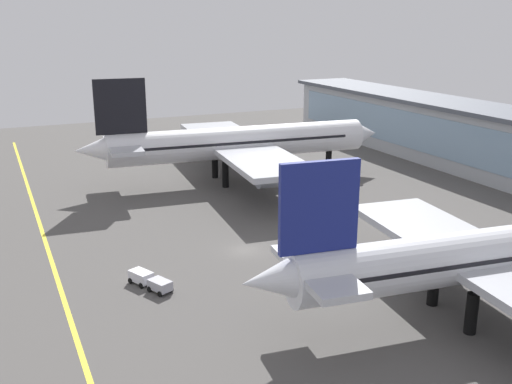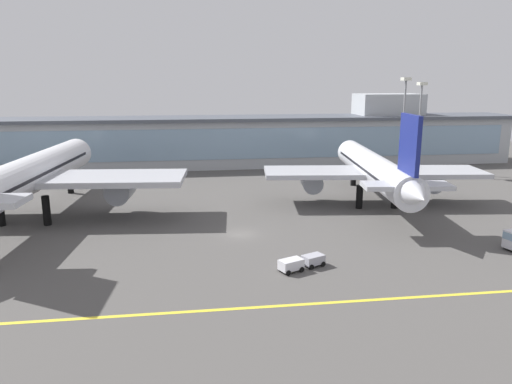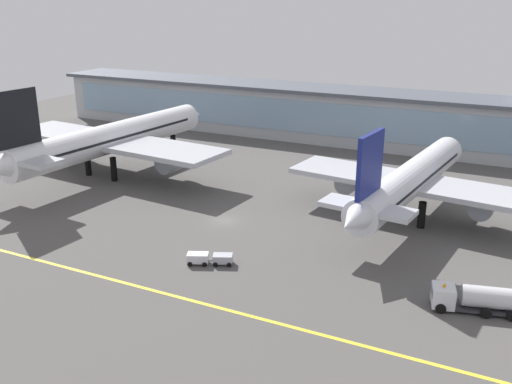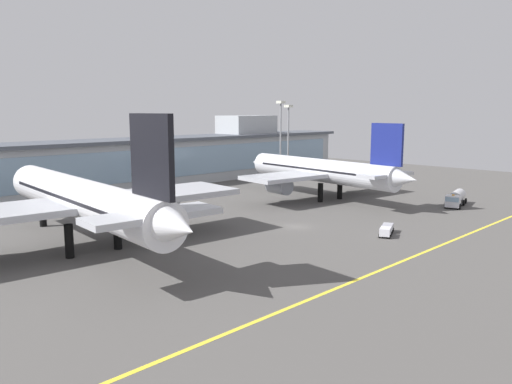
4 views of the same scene
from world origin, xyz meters
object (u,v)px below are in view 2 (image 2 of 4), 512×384
Objects in this scene: airliner_near_left at (29,176)px; airliner_near_right at (374,170)px; apron_light_mast_centre at (420,112)px; apron_light_mast_west at (404,110)px; baggage_tug_near at (301,262)px.

airliner_near_right is at bearing -82.90° from airliner_near_left.
airliner_near_right is 2.32× the size of apron_light_mast_centre.
apron_light_mast_centre is at bearing -30.70° from airliner_near_right.
airliner_near_left is at bearing -158.13° from apron_light_mast_west.
baggage_tug_near is 0.27× the size of apron_light_mast_west.
airliner_near_left is 81.34m from apron_light_mast_centre.
apron_light_mast_west is (35.57, 53.61, 13.26)m from baggage_tug_near.
apron_light_mast_centre is (21.25, 27.84, 7.55)m from airliner_near_right.
apron_light_mast_centre is at bearing 13.21° from apron_light_mast_west.
apron_light_mast_centre reaches higher than airliner_near_right.
baggage_tug_near is at bearing -123.56° from apron_light_mast_west.
airliner_near_left reaches higher than airliner_near_right.
apron_light_mast_west is (16.95, 26.83, 8.13)m from airliner_near_right.
airliner_near_left is 1.16× the size of airliner_near_right.
apron_light_mast_centre reaches higher than airliner_near_left.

